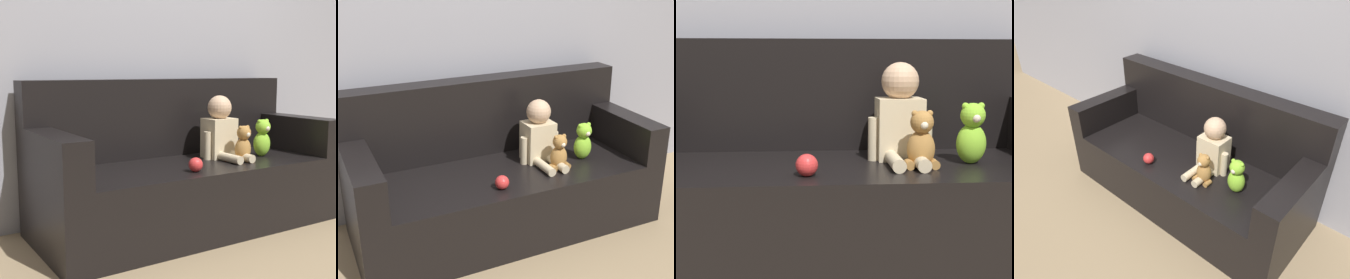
{
  "view_description": "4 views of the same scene",
  "coord_description": "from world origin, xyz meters",
  "views": [
    {
      "loc": [
        -1.69,
        -2.43,
        1.01
      ],
      "look_at": [
        -0.17,
        -0.0,
        0.59
      ],
      "focal_mm": 50.0,
      "sensor_mm": 36.0,
      "label": 1
    },
    {
      "loc": [
        -1.19,
        -2.51,
        1.71
      ],
      "look_at": [
        -0.06,
        -0.14,
        0.68
      ],
      "focal_mm": 50.0,
      "sensor_mm": 36.0,
      "label": 2
    },
    {
      "loc": [
        -0.13,
        -1.97,
        0.85
      ],
      "look_at": [
        0.0,
        -0.1,
        0.54
      ],
      "focal_mm": 50.0,
      "sensor_mm": 36.0,
      "label": 3
    },
    {
      "loc": [
        1.41,
        -1.63,
        1.93
      ],
      "look_at": [
        -0.04,
        -0.01,
        0.57
      ],
      "focal_mm": 35.0,
      "sensor_mm": 36.0,
      "label": 4
    }
  ],
  "objects": [
    {
      "name": "ground_plane",
      "position": [
        0.0,
        0.0,
        0.0
      ],
      "size": [
        12.0,
        12.0,
        0.0
      ],
      "primitive_type": "plane",
      "color": "#9E8460"
    },
    {
      "name": "person_baby",
      "position": [
        0.25,
        0.0,
        0.61
      ],
      "size": [
        0.28,
        0.36,
        0.42
      ],
      "color": "beige",
      "rests_on": "couch"
    },
    {
      "name": "wall_back",
      "position": [
        0.0,
        0.49,
        1.3
      ],
      "size": [
        8.0,
        0.05,
        2.6
      ],
      "color": "#93939E",
      "rests_on": "ground_plane"
    },
    {
      "name": "teddy_bear_brown",
      "position": [
        0.31,
        -0.17,
        0.54
      ],
      "size": [
        0.14,
        0.11,
        0.23
      ],
      "color": "#AD7A3D",
      "rests_on": "couch"
    },
    {
      "name": "toy_ball",
      "position": [
        -0.15,
        -0.27,
        0.48
      ],
      "size": [
        0.08,
        0.08,
        0.08
      ],
      "color": "red",
      "rests_on": "couch"
    },
    {
      "name": "plush_toy_side",
      "position": [
        0.53,
        -0.1,
        0.56
      ],
      "size": [
        0.12,
        0.12,
        0.26
      ],
      "color": "#8CD133",
      "rests_on": "couch"
    },
    {
      "name": "couch",
      "position": [
        0.0,
        0.06,
        0.33
      ],
      "size": [
        1.98,
        0.82,
        0.96
      ],
      "color": "black",
      "rests_on": "ground_plane"
    }
  ]
}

